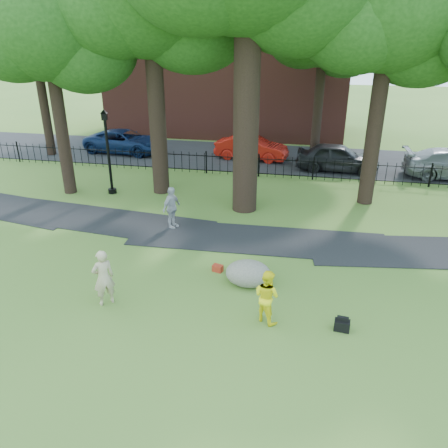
% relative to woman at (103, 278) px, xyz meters
% --- Properties ---
extents(ground, '(120.00, 120.00, 0.00)m').
position_rel_woman_xyz_m(ground, '(2.88, 1.32, -0.89)').
color(ground, '#406623').
rests_on(ground, ground).
extents(footpath, '(36.07, 3.85, 0.03)m').
position_rel_woman_xyz_m(footpath, '(3.88, 5.22, -0.89)').
color(footpath, black).
rests_on(footpath, ground).
extents(street, '(80.00, 7.00, 0.02)m').
position_rel_woman_xyz_m(street, '(2.88, 17.32, -0.89)').
color(street, black).
rests_on(street, ground).
extents(iron_fence, '(44.00, 0.04, 1.20)m').
position_rel_woman_xyz_m(iron_fence, '(2.88, 13.32, -0.29)').
color(iron_fence, black).
rests_on(iron_fence, ground).
extents(brick_building, '(18.00, 8.00, 12.00)m').
position_rel_woman_xyz_m(brick_building, '(-1.12, 25.32, 5.11)').
color(brick_building, brown).
rests_on(brick_building, ground).
extents(tree_row, '(26.82, 7.96, 12.42)m').
position_rel_woman_xyz_m(tree_row, '(3.40, 9.72, 7.27)').
color(tree_row, black).
rests_on(tree_row, ground).
extents(woman, '(0.76, 0.75, 1.77)m').
position_rel_woman_xyz_m(woman, '(0.00, 0.00, 0.00)').
color(woman, tan).
rests_on(woman, ground).
extents(man, '(0.98, 0.93, 1.59)m').
position_rel_woman_xyz_m(man, '(4.80, 0.12, -0.09)').
color(man, yellow).
rests_on(man, ground).
extents(pedestrian, '(0.76, 1.13, 1.78)m').
position_rel_woman_xyz_m(pedestrian, '(0.27, 5.68, 0.00)').
color(pedestrian, '#A3A3A8').
rests_on(pedestrian, ground).
extents(boulder, '(1.77, 1.57, 0.86)m').
position_rel_woman_xyz_m(boulder, '(4.01, 1.96, -0.46)').
color(boulder, slate).
rests_on(boulder, ground).
extents(lamppost, '(0.41, 0.41, 4.15)m').
position_rel_woman_xyz_m(lamppost, '(-3.98, 9.13, 1.15)').
color(lamppost, black).
rests_on(lamppost, ground).
extents(backpack, '(0.44, 0.30, 0.31)m').
position_rel_woman_xyz_m(backpack, '(6.89, 0.07, -0.73)').
color(backpack, black).
rests_on(backpack, ground).
extents(red_bag, '(0.39, 0.31, 0.24)m').
position_rel_woman_xyz_m(red_bag, '(2.88, 2.52, -0.77)').
color(red_bag, maroon).
rests_on(red_bag, ground).
extents(red_sedan, '(4.71, 2.15, 1.50)m').
position_rel_woman_xyz_m(red_sedan, '(1.98, 16.82, -0.14)').
color(red_sedan, '#B5180D').
rests_on(red_sedan, ground).
extents(navy_van, '(5.55, 2.94, 1.49)m').
position_rel_woman_xyz_m(navy_van, '(-6.55, 16.82, -0.14)').
color(navy_van, '#0E2047').
rests_on(navy_van, ground).
extents(grey_car, '(4.73, 2.02, 1.59)m').
position_rel_woman_xyz_m(grey_car, '(7.22, 15.34, -0.09)').
color(grey_car, black).
rests_on(grey_car, ground).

